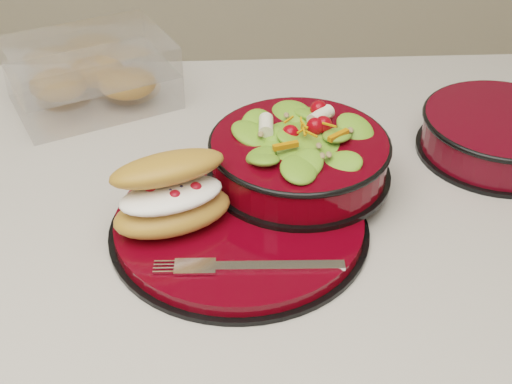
{
  "coord_description": "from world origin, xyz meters",
  "views": [
    {
      "loc": [
        0.1,
        -0.7,
        1.41
      ],
      "look_at": [
        0.13,
        -0.05,
        0.94
      ],
      "focal_mm": 50.0,
      "sensor_mm": 36.0,
      "label": 1
    }
  ],
  "objects_px": {
    "salad_bowl": "(299,151)",
    "extra_bowl": "(501,133)",
    "croissant": "(172,194)",
    "dinner_plate": "(240,225)",
    "pastry_box": "(92,74)",
    "fork": "(253,266)"
  },
  "relations": [
    {
      "from": "croissant",
      "to": "fork",
      "type": "relative_size",
      "value": 0.85
    },
    {
      "from": "fork",
      "to": "pastry_box",
      "type": "distance_m",
      "value": 0.45
    },
    {
      "from": "dinner_plate",
      "to": "croissant",
      "type": "xyz_separation_m",
      "value": [
        -0.07,
        -0.0,
        0.05
      ]
    },
    {
      "from": "fork",
      "to": "dinner_plate",
      "type": "bearing_deg",
      "value": 9.5
    },
    {
      "from": "salad_bowl",
      "to": "croissant",
      "type": "bearing_deg",
      "value": -150.49
    },
    {
      "from": "croissant",
      "to": "dinner_plate",
      "type": "bearing_deg",
      "value": -18.13
    },
    {
      "from": "fork",
      "to": "salad_bowl",
      "type": "bearing_deg",
      "value": -18.98
    },
    {
      "from": "pastry_box",
      "to": "extra_bowl",
      "type": "distance_m",
      "value": 0.57
    },
    {
      "from": "pastry_box",
      "to": "dinner_plate",
      "type": "bearing_deg",
      "value": -82.05
    },
    {
      "from": "croissant",
      "to": "extra_bowl",
      "type": "height_order",
      "value": "croissant"
    },
    {
      "from": "dinner_plate",
      "to": "salad_bowl",
      "type": "height_order",
      "value": "salad_bowl"
    },
    {
      "from": "salad_bowl",
      "to": "extra_bowl",
      "type": "height_order",
      "value": "salad_bowl"
    },
    {
      "from": "dinner_plate",
      "to": "salad_bowl",
      "type": "bearing_deg",
      "value": 47.47
    },
    {
      "from": "pastry_box",
      "to": "fork",
      "type": "bearing_deg",
      "value": -86.6
    },
    {
      "from": "salad_bowl",
      "to": "fork",
      "type": "distance_m",
      "value": 0.18
    },
    {
      "from": "extra_bowl",
      "to": "pastry_box",
      "type": "bearing_deg",
      "value": 163.17
    },
    {
      "from": "salad_bowl",
      "to": "extra_bowl",
      "type": "distance_m",
      "value": 0.28
    },
    {
      "from": "dinner_plate",
      "to": "salad_bowl",
      "type": "distance_m",
      "value": 0.12
    },
    {
      "from": "salad_bowl",
      "to": "pastry_box",
      "type": "bearing_deg",
      "value": 139.7
    },
    {
      "from": "dinner_plate",
      "to": "fork",
      "type": "bearing_deg",
      "value": -82.42
    },
    {
      "from": "croissant",
      "to": "fork",
      "type": "xyz_separation_m",
      "value": [
        0.08,
        -0.08,
        -0.04
      ]
    },
    {
      "from": "dinner_plate",
      "to": "pastry_box",
      "type": "height_order",
      "value": "pastry_box"
    }
  ]
}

